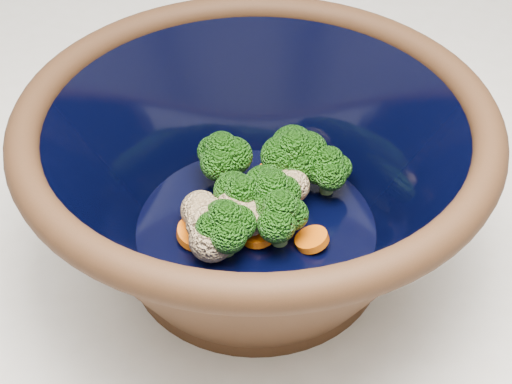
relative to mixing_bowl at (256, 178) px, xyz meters
name	(u,v)px	position (x,y,z in m)	size (l,w,h in m)	color
mixing_bowl	(256,178)	(0.00, 0.00, 0.00)	(0.39, 0.39, 0.14)	black
vegetable_pile	(259,191)	(0.00, 0.01, -0.02)	(0.14, 0.12, 0.06)	#608442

